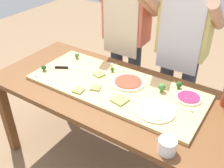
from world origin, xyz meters
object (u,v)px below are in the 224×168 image
pizza_slice_near_right (120,100)px  cheese_crumble_f (192,110)px  broccoli_floret_back_left (112,69)px  cheese_crumble_e (33,74)px  pizza_slice_far_left (96,88)px  broccoli_floret_center_left (77,55)px  broccoli_floret_front_left (44,68)px  pizza_slice_near_left (78,90)px  cook_right (183,43)px  broccoli_floret_front_mid (179,85)px  pizza_slice_center (99,74)px  flour_cup (167,147)px  cheese_crumble_c (36,76)px  cook_left (126,29)px  pizza_whole_cheese_artichoke (156,110)px  pizza_whole_beet_magenta (189,97)px  prep_table (110,99)px  broccoli_floret_center_right (162,87)px  cheese_crumble_d (111,65)px  cheese_crumble_b (123,71)px  chefs_knife (68,68)px  pizza_whole_tomato_red (128,82)px  cheese_crumble_a (77,54)px

pizza_slice_near_right → cheese_crumble_f: (0.44, 0.15, 0.00)m
broccoli_floret_back_left → cheese_crumble_e: (-0.49, -0.37, -0.02)m
pizza_slice_far_left → broccoli_floret_center_left: bearing=144.9°
broccoli_floret_front_left → pizza_slice_near_left: bearing=-10.1°
pizza_slice_near_left → cook_right: cook_right is taller
broccoli_floret_front_mid → cheese_crumble_e: (-1.02, -0.44, -0.02)m
pizza_slice_center → flour_cup: (0.75, -0.42, 0.01)m
pizza_slice_center → cheese_crumble_c: 0.49m
cheese_crumble_f → cook_left: (-0.84, 0.58, 0.17)m
pizza_whole_cheese_artichoke → cook_right: 0.73m
pizza_whole_beet_magenta → cook_right: size_ratio=0.11×
cheese_crumble_c → cheese_crumble_e: size_ratio=1.15×
flour_cup → cook_left: size_ratio=0.06×
prep_table → broccoli_floret_center_right: bearing=21.4°
pizza_whole_beet_magenta → cook_left: 0.91m
pizza_slice_near_right → cheese_crumble_d: (-0.31, 0.37, 0.00)m
pizza_slice_near_right → cheese_crumble_f: cheese_crumble_f is taller
prep_table → pizza_slice_near_left: pizza_slice_near_left is taller
cook_left → cook_right: same height
cheese_crumble_b → flour_cup: (0.62, -0.57, 0.01)m
pizza_slice_near_right → cheese_crumble_b: cheese_crumble_b is taller
cook_left → cook_right: (0.53, 0.00, 0.00)m
chefs_knife → cheese_crumble_c: same height
cheese_crumble_f → broccoli_floret_front_left: bearing=-173.0°
pizza_slice_near_right → chefs_knife: bearing=166.6°
pizza_slice_near_left → broccoli_floret_front_mid: 0.72m
cook_left → cheese_crumble_c: bearing=-111.1°
pizza_slice_far_left → broccoli_floret_center_left: 0.50m
cheese_crumble_e → broccoli_floret_front_mid: bearing=23.2°
pizza_whole_tomato_red → broccoli_floret_center_right: 0.26m
pizza_slice_far_left → broccoli_floret_back_left: (-0.03, 0.27, 0.02)m
pizza_slice_near_left → cheese_crumble_b: cheese_crumble_b is taller
pizza_whole_cheese_artichoke → broccoli_floret_center_left: size_ratio=5.05×
broccoli_floret_center_right → broccoli_floret_back_left: bearing=174.4°
broccoli_floret_center_right → cheese_crumble_e: broccoli_floret_center_right is taller
broccoli_floret_back_left → cook_right: cook_right is taller
prep_table → cheese_crumble_f: (0.60, 0.04, 0.13)m
pizza_slice_near_left → cheese_crumble_c: 0.40m
broccoli_floret_front_mid → broccoli_floret_center_left: bearing=-177.3°
cook_left → broccoli_floret_front_mid: bearing=-29.0°
cheese_crumble_b → cook_right: bearing=50.0°
pizza_slice_far_left → cook_left: size_ratio=0.04×
pizza_whole_tomato_red → broccoli_floret_front_mid: 0.37m
pizza_slice_near_left → broccoli_floret_front_left: broccoli_floret_front_left is taller
cheese_crumble_a → broccoli_floret_front_left: bearing=-96.5°
broccoli_floret_front_left → cook_right: cook_right is taller
pizza_slice_center → cook_left: bearing=98.5°
chefs_knife → pizza_slice_near_right: bearing=-13.4°
chefs_knife → pizza_slice_near_left: chefs_knife is taller
prep_table → pizza_whole_tomato_red: 0.19m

